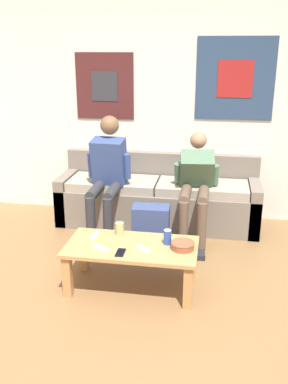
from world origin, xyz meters
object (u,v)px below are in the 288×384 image
object	(u,v)px
pillar_candle	(120,229)
game_controller_near_right	(101,248)
person_seated_teen	(195,183)
cell_phone	(121,253)
game_controller_near_left	(95,235)
backpack	(151,231)
coffee_table	(132,253)
person_seated_adult	(107,172)
drink_can_blue	(168,237)
couch	(158,199)
game_controller_far_center	(143,249)
ceramic_bowl	(183,245)

from	to	relation	value
pillar_candle	game_controller_near_right	bearing A→B (deg)	-105.22
person_seated_teen	cell_phone	size ratio (longest dim) A/B	7.87
person_seated_teen	game_controller_near_left	size ratio (longest dim) A/B	7.33
backpack	game_controller_near_right	world-z (taller)	backpack
backpack	person_seated_teen	bearing A→B (deg)	48.10
coffee_table	person_seated_adult	distance (m)	1.22
person_seated_adult	cell_phone	world-z (taller)	person_seated_adult
person_seated_adult	game_controller_near_left	world-z (taller)	person_seated_adult
drink_can_blue	cell_phone	world-z (taller)	drink_can_blue
game_controller_near_right	cell_phone	distance (m)	0.17
couch	game_controller_far_center	xyz separation A→B (m)	(0.09, -1.50, 0.11)
couch	game_controller_near_left	distance (m)	1.37
coffee_table	person_seated_adult	size ratio (longest dim) A/B	0.87
drink_can_blue	game_controller_far_center	world-z (taller)	drink_can_blue
pillar_candle	game_controller_far_center	distance (m)	0.37
game_controller_far_center	drink_can_blue	bearing A→B (deg)	39.83
game_controller_near_left	cell_phone	bearing A→B (deg)	-43.04
couch	drink_can_blue	bearing A→B (deg)	-79.02
coffee_table	ceramic_bowl	distance (m)	0.43
coffee_table	ceramic_bowl	size ratio (longest dim) A/B	5.60
person_seated_adult	game_controller_near_left	xyz separation A→B (m)	(0.13, -0.96, -0.28)
person_seated_adult	game_controller_near_right	bearing A→B (deg)	-78.26
couch	game_controller_far_center	distance (m)	1.51
person_seated_teen	person_seated_adult	bearing A→B (deg)	-177.48
backpack	pillar_candle	size ratio (longest dim) A/B	4.00
person_seated_adult	pillar_candle	bearing A→B (deg)	-69.31
backpack	game_controller_far_center	distance (m)	0.76
coffee_table	drink_can_blue	distance (m)	0.32
coffee_table	person_seated_teen	world-z (taller)	person_seated_teen
coffee_table	person_seated_teen	bearing A→B (deg)	67.77
drink_can_blue	person_seated_teen	bearing A→B (deg)	80.87
coffee_table	ceramic_bowl	world-z (taller)	ceramic_bowl
ceramic_bowl	drink_can_blue	size ratio (longest dim) A/B	1.55
pillar_candle	game_controller_near_right	xyz separation A→B (m)	(-0.08, -0.31, -0.04)
backpack	cell_phone	size ratio (longest dim) A/B	3.51
game_controller_near_right	cell_phone	xyz separation A→B (m)	(0.17, -0.04, -0.01)
drink_can_blue	game_controller_far_center	xyz separation A→B (m)	(-0.18, -0.15, -0.05)
person_seated_teen	backpack	bearing A→B (deg)	-131.90
coffee_table	person_seated_teen	xyz separation A→B (m)	(0.45, 1.11, 0.28)
couch	pillar_candle	size ratio (longest dim) A/B	18.66
pillar_candle	game_controller_far_center	xyz separation A→B (m)	(0.25, -0.27, -0.04)
backpack	ceramic_bowl	size ratio (longest dim) A/B	2.48
person_seated_teen	ceramic_bowl	distance (m)	1.12
ceramic_bowl	game_controller_near_left	distance (m)	0.77
couch	pillar_candle	world-z (taller)	couch
person_seated_adult	couch	bearing A→B (deg)	36.04
person_seated_adult	cell_phone	bearing A→B (deg)	-71.23
person_seated_adult	ceramic_bowl	distance (m)	1.41
ceramic_bowl	pillar_candle	distance (m)	0.59
person_seated_adult	pillar_candle	xyz separation A→B (m)	(0.33, -0.87, -0.24)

